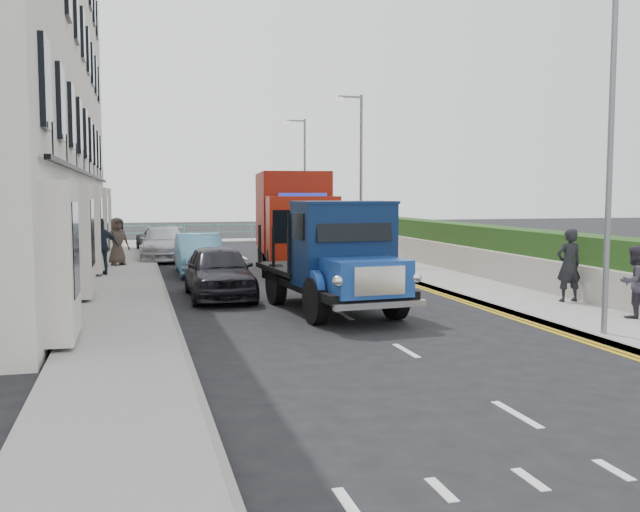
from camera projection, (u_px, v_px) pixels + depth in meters
The scene contains 21 objects.
ground at pixel (372, 331), 15.33m from camera, with size 120.00×120.00×0.00m, color black.
pavement_west at pixel (125, 285), 22.68m from camera, with size 2.40×38.00×0.12m, color gray.
pavement_east at pixel (431, 275), 25.34m from camera, with size 2.60×38.00×0.12m, color gray.
promenade at pixel (217, 241), 43.26m from camera, with size 30.00×2.50×0.12m, color gray.
sea_plane at pixel (182, 222), 73.13m from camera, with size 120.00×120.00×0.00m, color slate.
garden_east at pixel (480, 250), 25.75m from camera, with size 1.45×28.00×1.75m.
seafront_railing at pixel (218, 233), 42.45m from camera, with size 13.00×0.08×1.11m.
lamp_near at pixel (605, 141), 14.11m from camera, with size 1.23×0.18×7.00m.
lamp_mid at pixel (358, 168), 29.53m from camera, with size 1.23×0.18×7.00m.
lamp_far at pixel (303, 174), 39.16m from camera, with size 1.23×0.18×7.00m.
bedford_lorry at pixel (341, 264), 17.24m from camera, with size 2.77×5.94×2.73m.
red_lorry at pixel (293, 219), 26.97m from camera, with size 3.20×7.38×3.75m.
parked_car_front at pixel (219, 271), 20.16m from camera, with size 1.78×4.43×1.51m, color black.
parked_car_mid at pixel (199, 254), 26.08m from camera, with size 1.56×4.49×1.48m, color #5B9FC4.
parked_car_rear at pixel (164, 244), 31.70m from camera, with size 2.03×4.99×1.45m, color silver.
seafront_car_left at pixel (163, 239), 35.60m from camera, with size 2.24×4.85×1.35m, color black.
seafront_car_right at pixel (284, 236), 37.25m from camera, with size 1.68×4.18×1.42m, color #BBBCC0.
pedestrian_east_near at pixel (569, 265), 18.64m from camera, with size 0.70×0.46×1.93m, color black.
pedestrian_east_far at pixel (634, 282), 16.22m from camera, with size 0.80×0.63×1.65m, color #342E39.
pedestrian_west_near at pixel (101, 246), 24.78m from camera, with size 1.16×0.48×1.98m, color #1C2833.
pedestrian_west_far at pixel (118, 241), 28.17m from camera, with size 0.92×0.60×1.89m, color #40342E.
Camera 1 is at (-4.93, -14.35, 2.96)m, focal length 40.00 mm.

